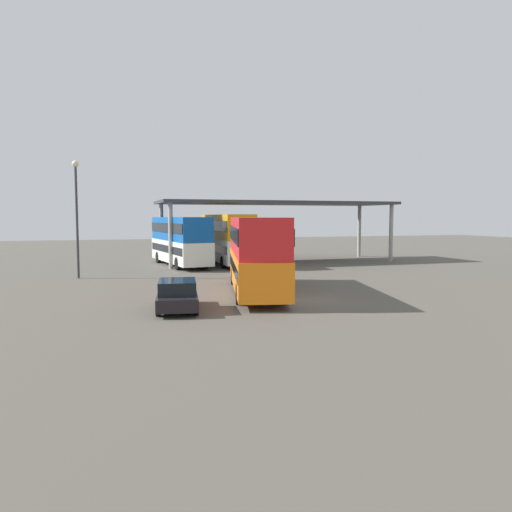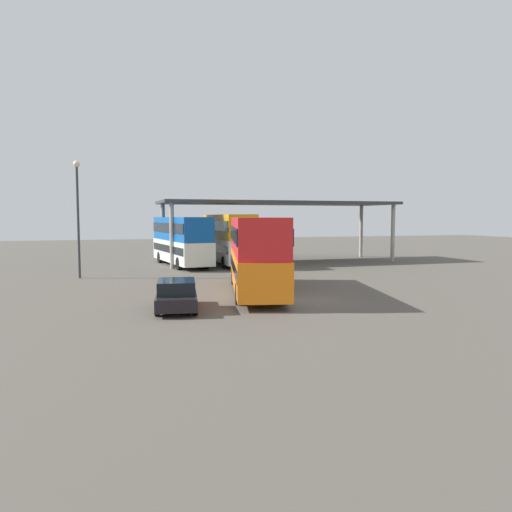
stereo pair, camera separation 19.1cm
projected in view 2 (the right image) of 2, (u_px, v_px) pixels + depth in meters
ground_plane at (290, 301)px, 23.85m from camera, size 140.00×140.00×0.00m
double_decker_main at (256, 252)px, 26.14m from camera, size 4.83×11.38×4.07m
parked_hatchback at (177, 295)px, 21.37m from camera, size 2.31×4.21×1.35m
double_decker_near_canopy at (181, 239)px, 40.87m from camera, size 3.69×10.60×4.08m
double_decker_mid_row at (228, 237)px, 42.17m from camera, size 2.57×10.64×4.30m
depot_canopy at (279, 205)px, 44.06m from camera, size 21.42×7.08×5.48m
lamppost_tall at (78, 205)px, 32.27m from camera, size 0.44×0.44×7.80m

